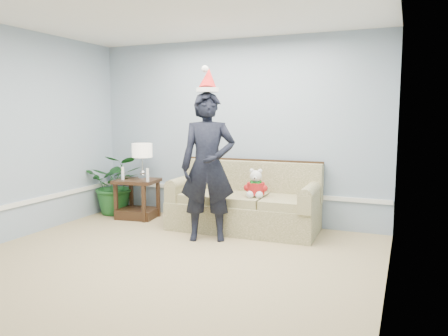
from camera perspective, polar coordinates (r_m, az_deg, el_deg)
name	(u,v)px	position (r m, az deg, el deg)	size (l,w,h in m)	color
room_shell	(141,141)	(4.30, -10.75, 3.46)	(4.54, 5.04, 2.74)	tan
wainscot_trim	(118,201)	(6.05, -13.68, -4.19)	(4.49, 4.99, 0.06)	white
sofa	(245,205)	(6.15, 2.73, -4.86)	(2.07, 0.93, 0.96)	brown
side_table	(137,203)	(6.93, -11.24, -4.49)	(0.69, 0.61, 0.61)	#392515
table_lamp	(142,152)	(6.84, -10.64, 2.08)	(0.31, 0.31, 0.55)	silver
candle_pair	(135,175)	(6.74, -11.56, -0.85)	(0.50, 0.05, 0.20)	silver
houseplant	(116,184)	(7.26, -13.89, -2.06)	(0.87, 0.75, 0.96)	#1B5321
man	(208,167)	(5.53, -2.11, 0.15)	(0.69, 0.45, 1.89)	black
santa_hat	(208,81)	(5.52, -2.09, 11.31)	(0.32, 0.36, 0.33)	silver
teddy_bear	(256,187)	(5.86, 4.15, -2.45)	(0.28, 0.29, 0.39)	silver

